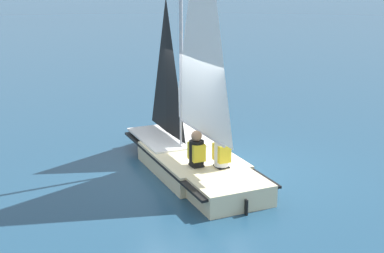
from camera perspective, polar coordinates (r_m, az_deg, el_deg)
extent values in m
plane|color=navy|center=(11.70, 0.00, -4.82)|extent=(260.00, 260.00, 0.00)
cube|color=beige|center=(11.62, 0.00, -3.85)|extent=(2.72, 3.00, 0.42)
cube|color=beige|center=(13.20, -3.17, -1.41)|extent=(1.32, 1.37, 0.42)
cube|color=beige|center=(10.13, 4.17, -7.00)|extent=(1.73, 1.63, 0.42)
cube|color=black|center=(11.58, 0.00, -3.22)|extent=(3.79, 4.69, 0.05)
cube|color=silver|center=(12.66, -2.33, -1.07)|extent=(2.36, 2.55, 0.04)
cylinder|color=#B7B7BC|center=(11.50, -1.19, 11.17)|extent=(0.08, 0.08, 5.53)
cylinder|color=#B7B7BC|center=(10.97, 0.98, -0.56)|extent=(1.16, 1.79, 0.07)
pyramid|color=white|center=(10.53, 1.04, 12.14)|extent=(1.09, 1.69, 4.77)
pyramid|color=black|center=(12.43, -2.72, 6.48)|extent=(0.87, 1.34, 3.16)
cube|color=black|center=(9.68, 5.81, -8.57)|extent=(0.07, 0.08, 0.30)
cube|color=black|center=(10.88, 0.48, -5.18)|extent=(0.35, 0.36, 0.45)
cylinder|color=black|center=(10.71, 0.48, -2.81)|extent=(0.41, 0.41, 0.50)
cube|color=yellow|center=(10.71, 0.48, -2.68)|extent=(0.40, 0.43, 0.35)
sphere|color=#A87A56|center=(10.61, 0.49, -1.02)|extent=(0.22, 0.22, 0.22)
cube|color=black|center=(10.84, 3.14, -5.28)|extent=(0.35, 0.36, 0.45)
cylinder|color=white|center=(10.67, 3.18, -2.91)|extent=(0.41, 0.41, 0.50)
cube|color=yellow|center=(10.66, 3.18, -2.78)|extent=(0.40, 0.43, 0.35)
sphere|color=#A87A56|center=(10.56, 3.20, -1.12)|extent=(0.22, 0.22, 0.22)
cylinder|color=red|center=(10.54, 3.21, -0.69)|extent=(0.29, 0.29, 0.06)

